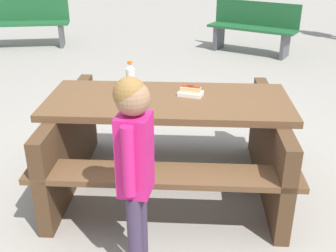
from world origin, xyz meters
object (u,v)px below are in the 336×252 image
(soda_bottle, at_px, (130,78))
(hotdog_tray, at_px, (191,92))
(child_in_coat, at_px, (134,156))
(park_bench_near, at_px, (253,26))
(park_bench_far, at_px, (27,22))
(picnic_table, at_px, (168,135))

(soda_bottle, distance_m, hotdog_tray, 0.47)
(child_in_coat, xyz_separation_m, park_bench_near, (0.75, 5.36, -0.32))
(child_in_coat, height_order, park_bench_near, child_in_coat)
(soda_bottle, bearing_deg, child_in_coat, -74.71)
(hotdog_tray, relative_size, park_bench_far, 0.13)
(picnic_table, bearing_deg, park_bench_far, 128.15)
(soda_bottle, height_order, park_bench_far, soda_bottle)
(picnic_table, xyz_separation_m, child_in_coat, (-0.02, -0.94, 0.33))
(picnic_table, distance_m, hotdog_tray, 0.38)
(soda_bottle, xyz_separation_m, hotdog_tray, (0.46, -0.01, -0.08))
(soda_bottle, xyz_separation_m, park_bench_near, (1.04, 4.33, -0.41))
(picnic_table, bearing_deg, hotdog_tray, 29.42)
(child_in_coat, height_order, park_bench_far, child_in_coat)
(hotdog_tray, bearing_deg, park_bench_near, 82.48)
(park_bench_near, distance_m, park_bench_far, 4.03)
(hotdog_tray, bearing_deg, picnic_table, -150.58)
(hotdog_tray, relative_size, child_in_coat, 0.16)
(hotdog_tray, distance_m, child_in_coat, 1.04)
(park_bench_far, bearing_deg, child_in_coat, -57.49)
(soda_bottle, relative_size, child_in_coat, 0.20)
(picnic_table, relative_size, child_in_coat, 1.61)
(child_in_coat, bearing_deg, soda_bottle, 105.29)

